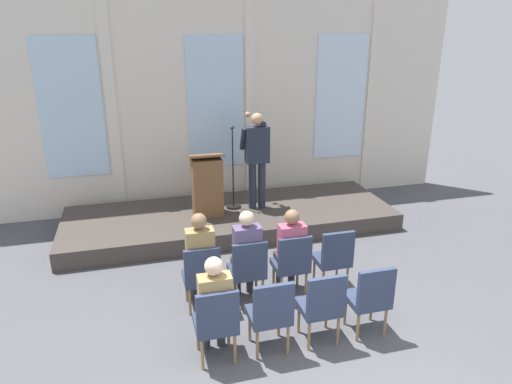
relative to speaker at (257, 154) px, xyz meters
name	(u,v)px	position (x,y,z in m)	size (l,w,h in m)	color
rear_partition	(217,105)	(-0.49, 1.25, 0.71)	(10.02, 0.14, 4.13)	silver
stage_platform	(231,219)	(-0.52, -0.05, -1.20)	(5.99, 2.01, 0.32)	#3F3833
speaker	(257,154)	(0.00, 0.00, 0.00)	(0.50, 0.69, 1.78)	#232838
mic_stand	(233,190)	(-0.42, 0.11, -0.70)	(0.28, 0.28, 1.55)	black
lectern	(207,185)	(-0.94, -0.09, -0.49)	(0.60, 0.48, 1.16)	brown
chair_r0_c0	(202,274)	(-1.44, -2.59, -0.82)	(0.46, 0.44, 0.94)	olive
audience_r0_c0	(200,256)	(-1.44, -2.51, -0.61)	(0.36, 0.39, 1.35)	#2D2D33
chair_r0_c1	(248,267)	(-0.82, -2.59, -0.82)	(0.46, 0.44, 0.94)	olive
audience_r0_c1	(246,251)	(-0.82, -2.51, -0.63)	(0.36, 0.39, 1.32)	#2D2D33
chair_r0_c2	(292,262)	(-0.21, -2.59, -0.82)	(0.46, 0.44, 0.94)	olive
audience_r0_c2	(290,247)	(-0.21, -2.50, -0.65)	(0.36, 0.39, 1.27)	#2D2D33
chair_r0_c3	(334,256)	(0.41, -2.59, -0.82)	(0.46, 0.44, 0.94)	olive
chair_r1_c0	(216,320)	(-1.44, -3.63, -0.82)	(0.46, 0.44, 0.94)	olive
audience_r1_c0	(214,302)	(-1.44, -3.54, -0.65)	(0.36, 0.39, 1.27)	#2D2D33
chair_r1_c1	(271,312)	(-0.82, -3.63, -0.82)	(0.46, 0.44, 0.94)	olive
chair_r1_c2	(322,304)	(-0.21, -3.63, -0.82)	(0.46, 0.44, 0.94)	olive
chair_r1_c3	(370,296)	(0.41, -3.63, -0.82)	(0.46, 0.44, 0.94)	olive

